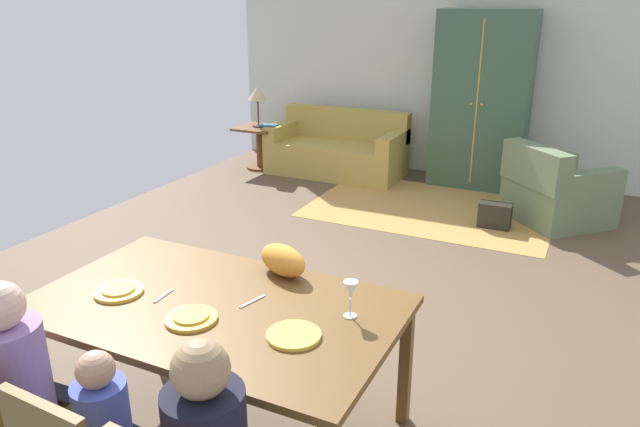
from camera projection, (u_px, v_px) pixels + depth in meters
ground_plane at (367, 277)px, 4.98m from camera, size 6.49×6.75×0.02m
back_wall at (470, 71)px, 7.42m from camera, size 6.49×0.10×2.70m
dining_table at (214, 315)px, 2.97m from camera, size 1.85×1.09×0.76m
plate_near_man at (119, 292)px, 3.05m from camera, size 0.25×0.25×0.02m
pizza_near_man at (119, 289)px, 3.05m from camera, size 0.17×0.17×0.01m
plate_near_child at (191, 318)px, 2.80m from camera, size 0.25×0.25×0.02m
pizza_near_child at (191, 316)px, 2.79m from camera, size 0.17×0.17×0.01m
plate_near_woman at (294, 335)px, 2.66m from camera, size 0.25×0.25×0.02m
wine_glass at (351, 292)px, 2.79m from camera, size 0.07×0.07×0.19m
fork at (163, 296)px, 3.02m from camera, size 0.03×0.15×0.01m
knife at (253, 301)px, 2.97m from camera, size 0.06×0.17×0.01m
person_man at (26, 400)px, 2.62m from camera, size 0.30×0.41×1.11m
cat at (283, 260)px, 3.24m from camera, size 0.36×0.26×0.17m
area_rug at (431, 208)px, 6.58m from camera, size 2.60×1.80×0.01m
couch at (338, 151)px, 7.83m from camera, size 1.75×0.86×0.82m
armchair at (555, 192)px, 6.10m from camera, size 1.21×1.21×0.82m
armoire at (482, 101)px, 7.08m from camera, size 1.10×0.59×2.10m
side_table at (259, 141)px, 8.02m from camera, size 0.56×0.56×0.58m
table_lamp at (258, 95)px, 7.81m from camera, size 0.26×0.26×0.54m
book_lower at (273, 127)px, 7.88m from camera, size 0.22×0.16×0.03m
book_upper at (269, 125)px, 7.82m from camera, size 0.22×0.16×0.03m
handbag at (495, 216)px, 5.99m from camera, size 0.32×0.16×0.26m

